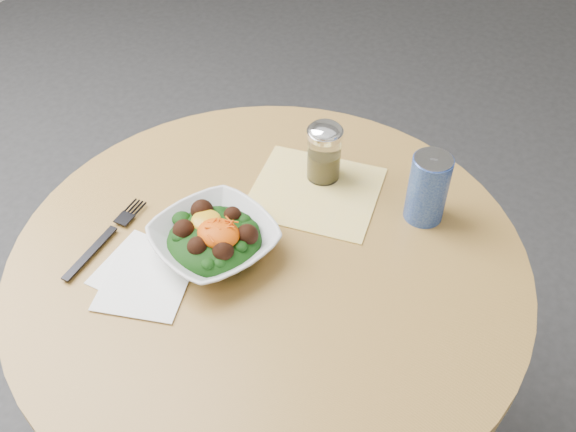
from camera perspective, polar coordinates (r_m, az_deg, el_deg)
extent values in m
cylinder|color=black|center=(1.43, -1.41, -14.20)|extent=(0.10, 0.10, 0.71)
cylinder|color=#C18F45|center=(1.13, -1.74, -4.25)|extent=(0.90, 0.90, 0.04)
cube|color=yellow|center=(1.23, 2.42, 2.20)|extent=(0.27, 0.25, 0.00)
cube|color=white|center=(1.12, -12.75, -4.67)|extent=(0.14, 0.14, 0.00)
cube|color=white|center=(1.09, -12.60, -5.89)|extent=(0.17, 0.17, 0.00)
imported|color=silver|center=(1.11, -6.57, -2.16)|extent=(0.26, 0.26, 0.05)
ellipsoid|color=black|center=(1.11, -6.56, -2.21)|extent=(0.17, 0.17, 0.06)
ellipsoid|color=gold|center=(1.11, -7.29, -0.39)|extent=(0.05, 0.05, 0.02)
ellipsoid|color=#EC5A05|center=(1.08, -6.20, -1.53)|extent=(0.08, 0.06, 0.03)
cube|color=black|center=(1.16, -17.16, -3.17)|extent=(0.02, 0.14, 0.00)
cube|color=black|center=(1.21, -13.91, 0.22)|extent=(0.03, 0.07, 0.00)
cylinder|color=silver|center=(1.23, 3.21, 5.36)|extent=(0.06, 0.06, 0.10)
cylinder|color=olive|center=(1.24, 3.18, 4.59)|extent=(0.05, 0.05, 0.05)
cylinder|color=silver|center=(1.20, 3.32, 7.36)|extent=(0.07, 0.07, 0.01)
ellipsoid|color=silver|center=(1.19, 3.33, 7.58)|extent=(0.06, 0.06, 0.03)
cylinder|color=navy|center=(1.16, 12.32, 2.39)|extent=(0.07, 0.07, 0.13)
cylinder|color=#BCBBC3|center=(1.12, 12.84, 4.96)|extent=(0.07, 0.07, 0.00)
cube|color=#BCBBC3|center=(1.13, 12.95, 5.33)|extent=(0.02, 0.02, 0.00)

